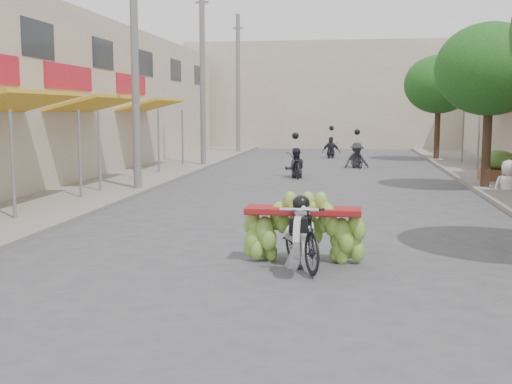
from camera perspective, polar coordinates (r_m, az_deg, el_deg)
The scene contains 14 objects.
ground at distance 7.63m, azimuth -0.91°, elevation -12.14°, with size 120.00×120.00×0.00m, color #4E4E53.
sidewalk_left at distance 23.69m, azimuth -11.77°, elevation 1.15°, with size 4.00×60.00×0.12m, color gray.
far_building at distance 45.12m, azimuth 7.05°, elevation 8.47°, with size 20.00×6.00×7.00m, color #C2B099.
utility_pole_mid at distance 20.25m, azimuth -10.72°, elevation 11.39°, with size 0.60×0.24×8.00m.
utility_pole_far at distance 28.89m, azimuth -4.77°, elevation 10.23°, with size 0.60×0.24×8.00m.
utility_pole_back at distance 37.70m, azimuth -1.60°, elevation 9.56°, with size 0.60×0.24×8.00m.
street_tree_mid at distance 21.55m, azimuth 20.09°, elevation 10.18°, with size 3.40×3.40×5.25m.
street_tree_far at distance 33.39m, azimuth 15.94°, elevation 9.17°, with size 3.40×3.40×5.25m.
produce_crate_far at distance 23.71m, azimuth 20.70°, elevation 2.42°, with size 1.20×0.88×1.16m.
banana_motorbike at distance 10.48m, azimuth 4.10°, elevation -2.96°, with size 2.20×1.94×1.99m.
pedestrian at distance 21.10m, azimuth 21.59°, elevation 2.69°, with size 0.92×0.58×1.82m.
bg_motorbike_a at distance 24.16m, azimuth 3.51°, elevation 3.02°, with size 0.98×1.75×1.95m.
bg_motorbike_b at distance 28.53m, azimuth 8.96°, elevation 3.84°, with size 1.17×1.67×1.95m.
bg_motorbike_c at distance 34.40m, azimuth 6.70°, elevation 4.42°, with size 1.03×1.47×1.95m.
Camera 1 is at (1.18, -7.10, 2.54)m, focal length 45.00 mm.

